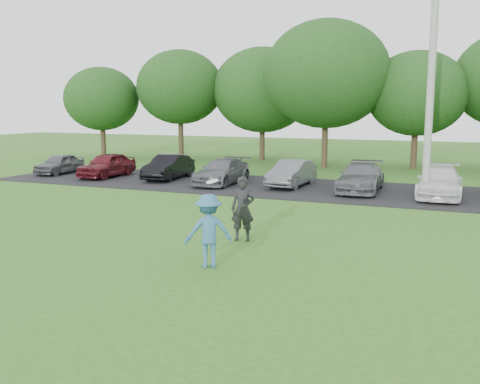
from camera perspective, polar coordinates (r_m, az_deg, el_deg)
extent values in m
plane|color=#2D651C|center=(11.85, -6.55, -8.71)|extent=(100.00, 100.00, 0.00)
cube|color=black|center=(23.78, 8.77, 0.29)|extent=(32.00, 6.50, 0.03)
cylinder|color=#A0A19C|center=(21.82, 19.77, 12.23)|extent=(0.28, 0.28, 10.01)
imported|color=teal|center=(12.11, -3.38, -4.16)|extent=(1.25, 1.11, 1.68)
cylinder|color=white|center=(11.78, -2.99, 1.14)|extent=(0.28, 0.27, 0.12)
imported|color=black|center=(14.45, 0.29, -1.82)|extent=(0.71, 0.53, 1.75)
cube|color=black|center=(14.17, 0.69, -0.98)|extent=(0.16, 0.12, 0.10)
imported|color=#53555A|center=(30.43, -18.70, 2.87)|extent=(1.36, 3.16, 1.06)
imported|color=#59131C|center=(28.33, -14.01, 2.83)|extent=(1.48, 3.65, 1.24)
imported|color=black|center=(26.93, -7.62, 2.67)|extent=(1.48, 3.73, 1.21)
imported|color=#5B5D63|center=(25.02, -1.93, 2.19)|extent=(1.66, 3.98, 1.15)
imported|color=#585B60|center=(24.38, 5.53, 2.01)|extent=(1.48, 3.66, 1.18)
imported|color=#5A5D62|center=(23.40, 12.76, 1.56)|extent=(1.82, 4.20, 1.20)
imported|color=silver|center=(22.83, 20.52, 1.02)|extent=(1.73, 4.17, 1.21)
cylinder|color=#38281C|center=(39.35, -14.37, 5.16)|extent=(0.36, 0.36, 2.20)
ellipsoid|color=#214C19|center=(39.27, -14.55, 9.60)|extent=(5.20, 5.20, 4.42)
cylinder|color=#38281C|center=(37.53, -6.32, 5.59)|extent=(0.36, 0.36, 2.70)
ellipsoid|color=#214C19|center=(37.49, -6.41, 11.06)|extent=(5.94, 5.94, 5.05)
cylinder|color=#38281C|center=(36.55, 2.37, 5.15)|extent=(0.36, 0.36, 2.20)
ellipsoid|color=#214C19|center=(36.48, 2.41, 10.81)|extent=(6.68, 6.68, 5.68)
cylinder|color=#38281C|center=(32.41, 9.02, 4.99)|extent=(0.36, 0.36, 2.70)
ellipsoid|color=#214C19|center=(32.39, 9.20, 12.30)|extent=(7.42, 7.42, 6.31)
cylinder|color=#38281C|center=(33.04, 18.06, 4.29)|extent=(0.36, 0.36, 2.20)
ellipsoid|color=#214C19|center=(32.95, 18.35, 9.95)|extent=(5.76, 5.76, 4.90)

